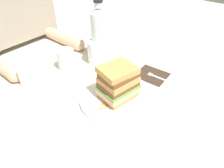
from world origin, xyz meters
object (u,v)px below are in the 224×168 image
(water_bottle, at_px, (99,35))
(empty_tumbler_1, at_px, (66,59))
(fork, at_px, (156,76))
(knife, at_px, (85,125))
(juice_glass, at_px, (97,53))
(sandwich, at_px, (118,83))
(main_plate, at_px, (118,97))
(napkin_dark, at_px, (152,75))
(empty_tumbler_0, at_px, (26,76))

(water_bottle, relative_size, empty_tumbler_1, 3.16)
(fork, height_order, empty_tumbler_1, empty_tumbler_1)
(knife, height_order, juice_glass, juice_glass)
(knife, xyz_separation_m, empty_tumbler_1, (0.18, 0.30, 0.04))
(empty_tumbler_1, bearing_deg, juice_glass, -29.77)
(juice_glass, distance_m, empty_tumbler_1, 0.14)
(juice_glass, height_order, water_bottle, water_bottle)
(sandwich, bearing_deg, main_plate, -74.83)
(sandwich, relative_size, fork, 0.87)
(fork, distance_m, empty_tumbler_1, 0.40)
(fork, relative_size, empty_tumbler_1, 1.91)
(napkin_dark, distance_m, empty_tumbler_0, 0.51)
(fork, height_order, juice_glass, juice_glass)
(juice_glass, bearing_deg, knife, -142.37)
(empty_tumbler_1, bearing_deg, main_plate, -93.26)
(main_plate, distance_m, empty_tumbler_1, 0.31)
(juice_glass, relative_size, empty_tumbler_0, 1.45)
(main_plate, relative_size, juice_glass, 2.67)
(knife, bearing_deg, fork, -6.06)
(napkin_dark, bearing_deg, sandwich, 175.52)
(sandwich, xyz_separation_m, fork, (0.21, -0.04, -0.07))
(water_bottle, xyz_separation_m, empty_tumbler_1, (-0.15, 0.06, -0.08))
(main_plate, height_order, juice_glass, juice_glass)
(empty_tumbler_0, bearing_deg, empty_tumbler_1, -9.72)
(napkin_dark, height_order, fork, fork)
(juice_glass, bearing_deg, napkin_dark, -74.21)
(napkin_dark, bearing_deg, water_bottle, 99.28)
(knife, bearing_deg, main_plate, -0.66)
(sandwich, xyz_separation_m, juice_glass, (0.14, 0.24, -0.03))
(sandwich, bearing_deg, juice_glass, 59.54)
(napkin_dark, xyz_separation_m, knife, (-0.38, 0.02, 0.00))
(water_bottle, bearing_deg, main_plate, -124.67)
(juice_glass, relative_size, water_bottle, 0.38)
(napkin_dark, xyz_separation_m, empty_tumbler_1, (-0.19, 0.32, 0.04))
(main_plate, bearing_deg, knife, 179.34)
(knife, height_order, empty_tumbler_1, empty_tumbler_1)
(main_plate, distance_m, sandwich, 0.07)
(knife, bearing_deg, juice_glass, 37.63)
(empty_tumbler_1, bearing_deg, fork, -60.68)
(fork, height_order, empty_tumbler_0, empty_tumbler_0)
(napkin_dark, relative_size, empty_tumbler_1, 1.45)
(water_bottle, distance_m, empty_tumbler_0, 0.35)
(napkin_dark, relative_size, fork, 0.76)
(knife, xyz_separation_m, water_bottle, (0.33, 0.24, 0.12))
(sandwich, relative_size, napkin_dark, 1.15)
(fork, relative_size, water_bottle, 0.61)
(knife, bearing_deg, water_bottle, 35.80)
(napkin_dark, distance_m, juice_glass, 0.27)
(napkin_dark, bearing_deg, juice_glass, 105.79)
(juice_glass, height_order, empty_tumbler_1, juice_glass)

